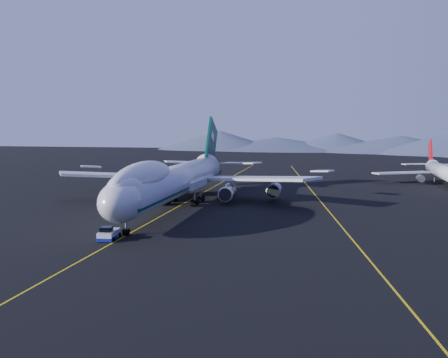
# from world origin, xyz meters

# --- Properties ---
(ground) EXTENTS (500.00, 500.00, 0.00)m
(ground) POSITION_xyz_m (0.00, 0.00, 0.00)
(ground) COLOR black
(ground) RESTS_ON ground
(taxiway_line_main) EXTENTS (0.25, 220.00, 0.01)m
(taxiway_line_main) POSITION_xyz_m (0.00, 0.00, 0.01)
(taxiway_line_main) COLOR yellow
(taxiway_line_main) RESTS_ON ground
(taxiway_line_side) EXTENTS (28.08, 198.09, 0.01)m
(taxiway_line_side) POSITION_xyz_m (30.00, 10.00, 0.01)
(taxiway_line_side) COLOR yellow
(taxiway_line_side) RESTS_ON ground
(boeing_747) EXTENTS (59.62, 72.43, 19.37)m
(boeing_747) POSITION_xyz_m (0.00, 0.03, 5.81)
(boeing_747) COLOR silver
(boeing_747) RESTS_ON ground
(pushback_tug) EXTENTS (3.12, 4.94, 2.05)m
(pushback_tug) POSITION_xyz_m (-1.54, -29.50, 0.64)
(pushback_tug) COLOR silver
(pushback_tug) RESTS_ON ground
(second_jet) EXTENTS (39.04, 44.10, 12.55)m
(second_jet) POSITION_xyz_m (63.03, 52.44, 3.80)
(second_jet) COLOR silver
(second_jet) RESTS_ON ground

